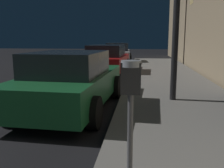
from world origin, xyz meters
TOP-DOWN VIEW (x-y plane):
  - parking_meter at (4.47, -0.32)m, footprint 0.19×0.19m
  - car_green at (2.85, 3.25)m, footprint 2.22×4.40m
  - car_red at (2.85, 9.70)m, footprint 2.18×4.12m
  - car_silver at (2.85, 15.27)m, footprint 2.15×4.57m

SIDE VIEW (x-z plane):
  - car_silver at x=2.85m, z-range -0.01..1.42m
  - car_green at x=2.85m, z-range -0.01..1.42m
  - car_red at x=2.85m, z-range 0.00..1.43m
  - parking_meter at x=4.47m, z-range 0.51..1.89m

